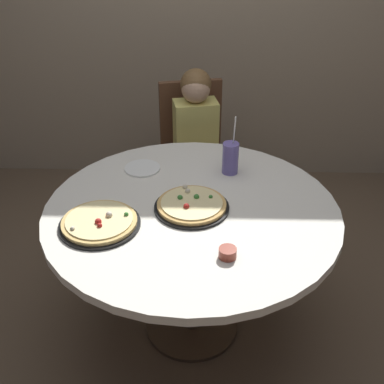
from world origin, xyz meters
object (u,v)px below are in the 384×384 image
at_px(diner_child, 198,167).
at_px(plate_small, 142,168).
at_px(pizza_cheese, 100,223).
at_px(chair_wooden, 193,148).
at_px(sauce_bowl, 228,253).
at_px(soda_cup, 230,158).
at_px(pizza_veggie, 191,205).
at_px(dining_table, 192,223).

xyz_separation_m(diner_child, plate_small, (-0.27, -0.50, 0.27)).
bearing_deg(plate_small, pizza_cheese, -104.16).
bearing_deg(chair_wooden, sauce_bowl, -83.14).
distance_m(diner_child, sauce_bowl, 1.23).
height_order(chair_wooden, pizza_cheese, chair_wooden).
relative_size(chair_wooden, diner_child, 0.88).
bearing_deg(diner_child, pizza_cheese, -111.78).
distance_m(sauce_bowl, plate_small, 0.79).
relative_size(chair_wooden, soda_cup, 3.09).
bearing_deg(chair_wooden, diner_child, -79.64).
distance_m(chair_wooden, plate_small, 0.76).
bearing_deg(pizza_veggie, plate_small, 126.06).
height_order(chair_wooden, sauce_bowl, chair_wooden).
bearing_deg(pizza_cheese, dining_table, 21.14).
bearing_deg(plate_small, diner_child, 61.50).
height_order(diner_child, plate_small, diner_child).
distance_m(pizza_veggie, sauce_bowl, 0.36).
bearing_deg(dining_table, sauce_bowl, -66.66).
bearing_deg(diner_child, plate_small, -118.50).
bearing_deg(pizza_veggie, diner_child, 88.71).
bearing_deg(soda_cup, pizza_veggie, -119.65).
xyz_separation_m(chair_wooden, soda_cup, (0.20, -0.71, 0.30)).
xyz_separation_m(pizza_veggie, sauce_bowl, (0.15, -0.33, 0.00)).
bearing_deg(pizza_cheese, sauce_bowl, -19.84).
relative_size(soda_cup, plate_small, 1.71).
bearing_deg(soda_cup, dining_table, -119.59).
relative_size(diner_child, soda_cup, 3.52).
bearing_deg(soda_cup, chair_wooden, 105.90).
bearing_deg(pizza_veggie, sauce_bowl, -65.59).
bearing_deg(pizza_cheese, plate_small, 75.84).
relative_size(pizza_cheese, plate_small, 1.91).
distance_m(dining_table, plate_small, 0.44).
xyz_separation_m(dining_table, chair_wooden, (-0.02, 1.03, -0.13)).
height_order(pizza_cheese, soda_cup, soda_cup).
height_order(diner_child, sauce_bowl, diner_child).
relative_size(diner_child, pizza_veggie, 3.24).
xyz_separation_m(chair_wooden, sauce_bowl, (0.16, -1.37, 0.24)).
bearing_deg(dining_table, pizza_veggie, -122.12).
height_order(dining_table, soda_cup, soda_cup).
distance_m(chair_wooden, soda_cup, 0.79).
height_order(dining_table, pizza_cheese, pizza_cheese).
distance_m(soda_cup, sauce_bowl, 0.67).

